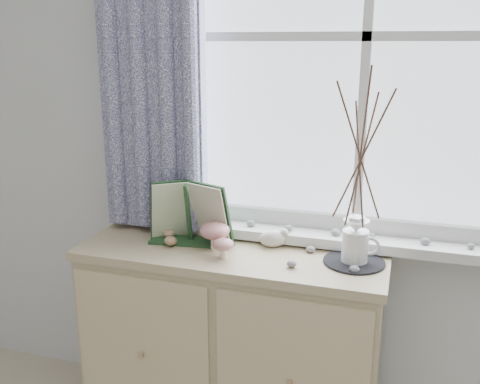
{
  "coord_description": "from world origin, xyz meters",
  "views": [
    {
      "loc": [
        0.47,
        -0.09,
        1.63
      ],
      "look_at": [
        -0.1,
        1.7,
        1.1
      ],
      "focal_mm": 40.0,
      "sensor_mm": 36.0,
      "label": 1
    }
  ],
  "objects": [
    {
      "name": "wooden_eggs",
      "position": [
        -0.41,
        1.74,
        0.87
      ],
      "size": [
        0.09,
        0.11,
        0.06
      ],
      "color": "tan",
      "rests_on": "sideboard"
    },
    {
      "name": "twig_pitcher",
      "position": [
        0.32,
        1.76,
        1.26
      ],
      "size": [
        0.26,
        0.26,
        0.72
      ],
      "rotation": [
        0.0,
        0.0,
        0.02
      ],
      "color": "white",
      "rests_on": "crocheted_doily"
    },
    {
      "name": "toadstool_cluster",
      "position": [
        -0.2,
        1.72,
        0.92
      ],
      "size": [
        0.16,
        0.17,
        0.11
      ],
      "color": "white",
      "rests_on": "sideboard"
    },
    {
      "name": "songbird_figurine",
      "position": [
        -0.0,
        1.83,
        0.89
      ],
      "size": [
        0.16,
        0.11,
        0.07
      ],
      "primitive_type": null,
      "rotation": [
        0.0,
        0.0,
        0.37
      ],
      "color": "beige",
      "rests_on": "sideboard"
    },
    {
      "name": "sideboard_pebbles",
      "position": [
        0.15,
        1.75,
        0.86
      ],
      "size": [
        0.34,
        0.23,
        0.03
      ],
      "color": "gray",
      "rests_on": "sideboard"
    },
    {
      "name": "sideboard",
      "position": [
        -0.15,
        1.75,
        0.43
      ],
      "size": [
        1.2,
        0.45,
        0.85
      ],
      "color": "tan",
      "rests_on": "ground"
    },
    {
      "name": "botanical_book",
      "position": [
        -0.33,
        1.74,
        0.98
      ],
      "size": [
        0.39,
        0.18,
        0.26
      ],
      "primitive_type": null,
      "rotation": [
        0.0,
        0.0,
        0.14
      ],
      "color": "#1D3E20",
      "rests_on": "sideboard"
    },
    {
      "name": "crocheted_doily",
      "position": [
        0.32,
        1.76,
        0.85
      ],
      "size": [
        0.23,
        0.23,
        0.01
      ],
      "primitive_type": "cylinder",
      "color": "black",
      "rests_on": "sideboard"
    }
  ]
}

